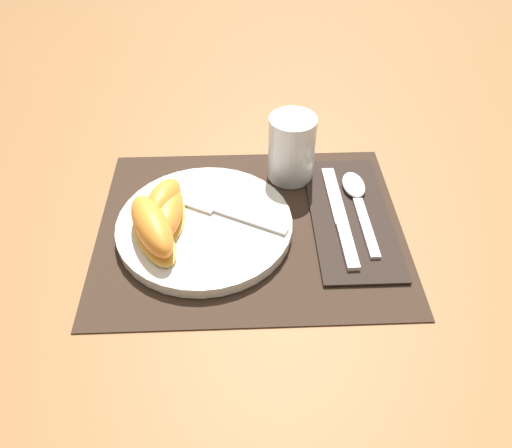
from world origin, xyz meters
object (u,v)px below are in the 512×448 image
citrus_wedge_1 (167,214)px  citrus_wedge_2 (152,228)px  juice_glass (291,151)px  knife (340,217)px  plate (205,225)px  fork (220,210)px  spoon (357,195)px  citrus_wedge_0 (163,204)px

citrus_wedge_1 → citrus_wedge_2: 0.04m
juice_glass → citrus_wedge_1: bearing=-146.7°
knife → plate: bearing=-176.3°
citrus_wedge_1 → citrus_wedge_2: size_ratio=0.87×
knife → fork: fork is taller
knife → spoon: (0.03, 0.04, 0.00)m
plate → fork: bearing=42.3°
spoon → citrus_wedge_2: 0.30m
juice_glass → citrus_wedge_0: bearing=-151.5°
fork → citrus_wedge_1: (-0.07, -0.02, 0.01)m
spoon → citrus_wedge_0: size_ratio=1.74×
citrus_wedge_0 → citrus_wedge_2: size_ratio=0.79×
citrus_wedge_1 → citrus_wedge_2: (-0.02, -0.03, 0.00)m
spoon → fork: (-0.20, -0.04, 0.01)m
fork → juice_glass: bearing=42.3°
plate → spoon: bearing=14.1°
spoon → citrus_wedge_0: (-0.28, -0.04, 0.03)m
fork → plate: bearing=-137.7°
knife → citrus_wedge_0: bearing=179.0°
juice_glass → fork: 0.15m
juice_glass → spoon: size_ratio=0.58×
plate → spoon: 0.23m
plate → fork: 0.03m
fork → citrus_wedge_1: size_ratio=1.46×
juice_glass → knife: juice_glass is taller
citrus_wedge_0 → plate: bearing=-16.8°
fork → citrus_wedge_0: bearing=-178.0°
knife → citrus_wedge_1: 0.24m
knife → spoon: spoon is taller
juice_glass → spoon: bearing=-33.4°
citrus_wedge_0 → juice_glass: bearing=28.5°
juice_glass → citrus_wedge_2: bearing=-142.7°
juice_glass → fork: juice_glass is taller
citrus_wedge_2 → plate: bearing=25.2°
citrus_wedge_2 → fork: bearing=30.1°
citrus_wedge_2 → citrus_wedge_1: bearing=62.8°
spoon → citrus_wedge_1: 0.28m
plate → citrus_wedge_2: 0.08m
juice_glass → citrus_wedge_0: size_ratio=1.01×
citrus_wedge_2 → knife: bearing=9.6°
plate → knife: (0.19, 0.01, -0.00)m
juice_glass → citrus_wedge_1: (-0.18, -0.12, -0.01)m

